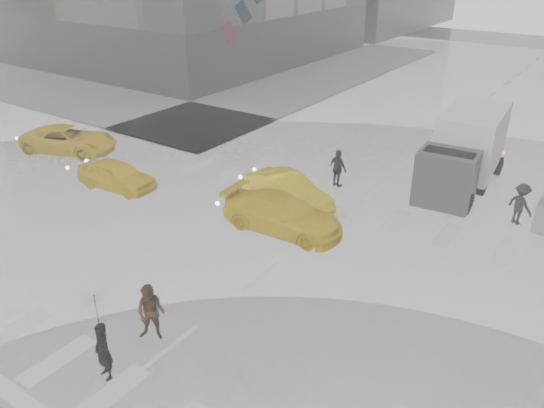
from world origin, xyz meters
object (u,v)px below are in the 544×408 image
Objects in this scene: taxi_mid at (288,191)px; box_truck at (465,149)px; pedestrian_brown at (151,313)px; taxi_front at (117,175)px.

taxi_mid is 0.66× the size of box_truck.
pedestrian_brown is at bearing -108.76° from box_truck.
taxi_front is at bearing 124.67° from taxi_mid.
taxi_front is 0.60× the size of box_truck.
box_truck is (12.06, 8.56, 1.11)m from taxi_front.
taxi_front is at bearing 118.00° from pedestrian_brown.
pedestrian_brown is 15.04m from box_truck.
pedestrian_brown reaches higher than taxi_front.
taxi_front is at bearing -149.38° from box_truck.
box_truck reaches higher than pedestrian_brown.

